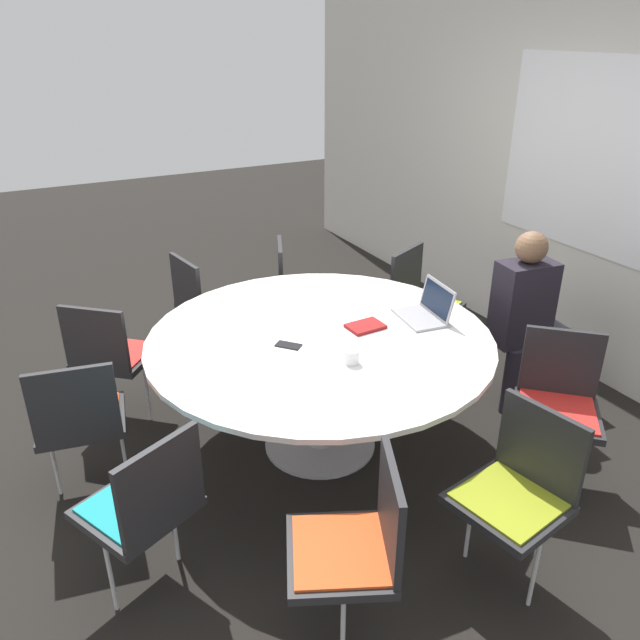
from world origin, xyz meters
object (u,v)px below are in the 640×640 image
at_px(chair_7, 357,540).
at_px(chair_6, 145,501).
at_px(chair_1, 420,297).
at_px(chair_3, 204,301).
at_px(chair_9, 559,397).
at_px(cell_phone, 288,345).
at_px(chair_4, 109,351).
at_px(chair_8, 519,485).
at_px(person_0, 524,308).
at_px(laptop, 427,310).
at_px(coffee_cup, 352,356).
at_px(chair_5, 80,416).
at_px(spiral_notebook, 365,326).
at_px(chair_2, 297,286).
at_px(chair_0, 542,324).

bearing_deg(chair_7, chair_6, 72.75).
xyz_separation_m(chair_1, chair_3, (-0.68, -1.46, 0.00)).
relative_size(chair_7, chair_9, 1.00).
bearing_deg(cell_phone, chair_6, -58.00).
bearing_deg(chair_4, chair_8, -16.18).
distance_m(person_0, cell_phone, 1.60).
xyz_separation_m(chair_4, person_0, (1.02, 2.42, 0.19)).
relative_size(chair_3, laptop, 2.43).
distance_m(chair_6, coffee_cup, 1.24).
bearing_deg(coffee_cup, chair_5, -111.75).
bearing_deg(spiral_notebook, chair_2, 172.20).
bearing_deg(chair_7, chair_8, -69.59).
distance_m(laptop, cell_phone, 0.90).
bearing_deg(coffee_cup, chair_2, 164.06).
height_order(chair_7, laptop, laptop).
bearing_deg(chair_9, cell_phone, 9.00).
xyz_separation_m(chair_0, chair_9, (0.71, -0.60, 0.00)).
bearing_deg(chair_6, chair_7, -66.93).
relative_size(chair_0, chair_8, 1.00).
bearing_deg(chair_1, cell_phone, 0.11).
xyz_separation_m(chair_8, chair_9, (-0.44, 0.71, 0.00)).
xyz_separation_m(chair_1, person_0, (0.82, 0.20, 0.19)).
xyz_separation_m(spiral_notebook, coffee_cup, (0.32, -0.28, 0.03)).
xyz_separation_m(chair_7, person_0, (-1.05, 1.87, 0.19)).
bearing_deg(chair_7, chair_4, 39.49).
relative_size(chair_9, coffee_cup, 10.62).
bearing_deg(chair_8, chair_1, -34.82).
distance_m(chair_9, laptop, 0.89).
xyz_separation_m(chair_3, spiral_notebook, (1.34, 0.56, 0.24)).
bearing_deg(chair_1, laptop, 30.25).
height_order(chair_0, chair_2, same).
xyz_separation_m(chair_4, laptop, (0.91, 1.73, 0.28)).
distance_m(chair_0, laptop, 0.99).
height_order(chair_3, cell_phone, chair_3).
bearing_deg(laptop, spiral_notebook, -90.57).
bearing_deg(chair_4, spiral_notebook, 8.35).
xyz_separation_m(chair_0, spiral_notebook, (-0.11, -1.34, 0.24)).
bearing_deg(chair_3, chair_2, 76.78).
xyz_separation_m(chair_1, chair_5, (0.45, -2.50, 0.00)).
distance_m(chair_4, coffee_cup, 1.60).
relative_size(chair_8, cell_phone, 5.75).
bearing_deg(cell_phone, chair_3, -177.12).
bearing_deg(chair_6, chair_3, 39.86).
height_order(chair_4, chair_5, same).
bearing_deg(chair_8, spiral_notebook, -9.34).
bearing_deg(chair_3, chair_4, -67.30).
distance_m(chair_1, laptop, 0.91).
distance_m(chair_4, laptop, 1.98).
bearing_deg(chair_5, chair_9, -13.33).
height_order(chair_5, chair_8, same).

